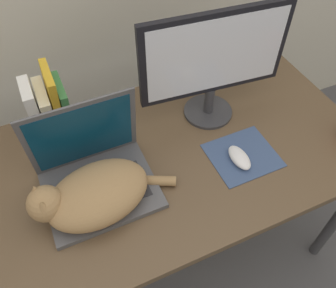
{
  "coord_description": "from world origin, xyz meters",
  "views": [
    {
      "loc": [
        -0.26,
        -0.32,
        1.67
      ],
      "look_at": [
        0.04,
        0.33,
        0.82
      ],
      "focal_mm": 38.0,
      "sensor_mm": 36.0,
      "label": 1
    }
  ],
  "objects_px": {
    "computer_mouse": "(239,158)",
    "laptop": "(96,173)",
    "external_monitor": "(214,62)",
    "cat": "(93,195)",
    "book_row": "(49,108)",
    "webcam": "(110,101)"
  },
  "relations": [
    {
      "from": "computer_mouse",
      "to": "laptop",
      "type": "bearing_deg",
      "value": 166.84
    },
    {
      "from": "laptop",
      "to": "external_monitor",
      "type": "distance_m",
      "value": 0.52
    },
    {
      "from": "cat",
      "to": "book_row",
      "type": "xyz_separation_m",
      "value": [
        -0.04,
        0.37,
        0.04
      ]
    },
    {
      "from": "computer_mouse",
      "to": "external_monitor",
      "type": "bearing_deg",
      "value": 86.48
    },
    {
      "from": "laptop",
      "to": "webcam",
      "type": "relative_size",
      "value": 4.52
    },
    {
      "from": "cat",
      "to": "laptop",
      "type": "bearing_deg",
      "value": 68.27
    },
    {
      "from": "laptop",
      "to": "cat",
      "type": "xyz_separation_m",
      "value": [
        -0.03,
        -0.08,
        0.01
      ]
    },
    {
      "from": "book_row",
      "to": "webcam",
      "type": "height_order",
      "value": "book_row"
    },
    {
      "from": "laptop",
      "to": "external_monitor",
      "type": "bearing_deg",
      "value": 16.36
    },
    {
      "from": "cat",
      "to": "book_row",
      "type": "relative_size",
      "value": 1.76
    },
    {
      "from": "laptop",
      "to": "cat",
      "type": "bearing_deg",
      "value": -111.73
    },
    {
      "from": "laptop",
      "to": "webcam",
      "type": "xyz_separation_m",
      "value": [
        0.14,
        0.3,
        -0.01
      ]
    },
    {
      "from": "computer_mouse",
      "to": "book_row",
      "type": "distance_m",
      "value": 0.66
    },
    {
      "from": "computer_mouse",
      "to": "book_row",
      "type": "xyz_separation_m",
      "value": [
        -0.53,
        0.4,
        0.09
      ]
    },
    {
      "from": "laptop",
      "to": "webcam",
      "type": "distance_m",
      "value": 0.33
    },
    {
      "from": "cat",
      "to": "book_row",
      "type": "bearing_deg",
      "value": 95.96
    },
    {
      "from": "webcam",
      "to": "laptop",
      "type": "bearing_deg",
      "value": -115.81
    },
    {
      "from": "external_monitor",
      "to": "webcam",
      "type": "distance_m",
      "value": 0.41
    },
    {
      "from": "computer_mouse",
      "to": "book_row",
      "type": "relative_size",
      "value": 0.43
    },
    {
      "from": "cat",
      "to": "webcam",
      "type": "relative_size",
      "value": 5.89
    },
    {
      "from": "laptop",
      "to": "computer_mouse",
      "type": "bearing_deg",
      "value": -13.16
    },
    {
      "from": "computer_mouse",
      "to": "webcam",
      "type": "bearing_deg",
      "value": 127.6
    }
  ]
}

